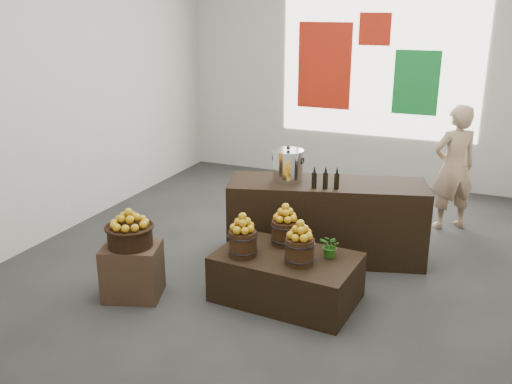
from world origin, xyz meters
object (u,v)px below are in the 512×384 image
at_px(shopper, 454,168).
at_px(wicker_basket, 130,236).
at_px(crate, 133,271).
at_px(counter, 326,220).
at_px(display_table, 286,277).
at_px(stock_pot_left, 288,167).

bearing_deg(shopper, wicker_basket, 14.40).
distance_m(crate, wicker_basket, 0.38).
distance_m(counter, shopper, 2.04).
relative_size(display_table, shopper, 0.84).
bearing_deg(stock_pot_left, display_table, -70.08).
bearing_deg(wicker_basket, counter, 47.95).
height_order(counter, shopper, shopper).
relative_size(stock_pot_left, shopper, 0.21).
bearing_deg(wicker_basket, display_table, 20.74).
relative_size(counter, shopper, 1.35).
bearing_deg(shopper, stock_pot_left, 9.68).
height_order(crate, wicker_basket, wicker_basket).
relative_size(wicker_basket, shopper, 0.27).
bearing_deg(crate, shopper, 49.37).
bearing_deg(shopper, display_table, 28.86).
relative_size(wicker_basket, display_table, 0.32).
relative_size(crate, shopper, 0.34).
xyz_separation_m(crate, shopper, (2.80, 3.27, 0.55)).
distance_m(counter, stock_pot_left, 0.79).
relative_size(crate, counter, 0.25).
relative_size(wicker_basket, counter, 0.20).
distance_m(display_table, stock_pot_left, 1.39).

